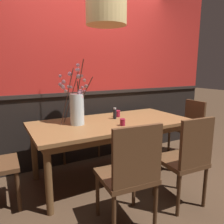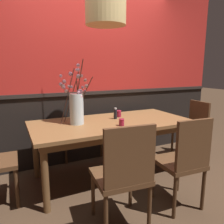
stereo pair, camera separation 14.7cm
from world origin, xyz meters
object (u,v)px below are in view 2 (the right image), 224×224
object	(u,v)px
vase_with_blossoms	(76,106)
condiment_bottle	(115,114)
dining_table	(112,127)
chair_near_side_left	(124,172)
chair_head_east_end	(193,126)
chair_far_side_left	(71,124)
candle_holder_nearer_center	(118,114)
chair_near_side_right	(184,159)
candle_holder_nearer_edge	(122,122)
chair_far_side_right	(105,120)
pendant_lamp	(106,13)

from	to	relation	value
vase_with_blossoms	condiment_bottle	world-z (taller)	vase_with_blossoms
vase_with_blossoms	dining_table	bearing A→B (deg)	-10.50
chair_near_side_left	chair_head_east_end	bearing A→B (deg)	28.21
dining_table	chair_far_side_left	size ratio (longest dim) A/B	2.12
condiment_bottle	candle_holder_nearer_center	bearing A→B (deg)	43.90
candle_holder_nearer_center	condiment_bottle	size ratio (longest dim) A/B	0.60
chair_near_side_right	candle_holder_nearer_edge	bearing A→B (deg)	116.78
candle_holder_nearer_edge	condiment_bottle	bearing A→B (deg)	74.97
chair_head_east_end	dining_table	bearing A→B (deg)	-178.86
chair_far_side_right	condiment_bottle	bearing A→B (deg)	-103.82
chair_far_side_right	vase_with_blossoms	bearing A→B (deg)	-131.65
chair_near_side_left	candle_holder_nearer_center	xyz separation A→B (m)	(0.52, 1.10, 0.25)
pendant_lamp	candle_holder_nearer_edge	bearing A→B (deg)	-55.67
vase_with_blossoms	pendant_lamp	world-z (taller)	pendant_lamp
chair_near_side_left	chair_near_side_right	distance (m)	0.67
chair_head_east_end	candle_holder_nearer_center	distance (m)	1.27
chair_near_side_left	condiment_bottle	size ratio (longest dim) A/B	6.58
candle_holder_nearer_center	chair_near_side_left	bearing A→B (deg)	-115.24
chair_far_side_right	chair_far_side_left	world-z (taller)	chair_far_side_right
chair_far_side_left	candle_holder_nearer_edge	distance (m)	1.21
chair_far_side_right	candle_holder_nearer_edge	size ratio (longest dim) A/B	11.77
chair_far_side_left	vase_with_blossoms	distance (m)	0.94
dining_table	candle_holder_nearer_center	size ratio (longest dim) A/B	22.41
dining_table	chair_near_side_left	xyz separation A→B (m)	(-0.33, -0.91, -0.13)
candle_holder_nearer_center	condiment_bottle	bearing A→B (deg)	-136.10
chair_far_side_left	condiment_bottle	bearing A→B (deg)	-64.30
vase_with_blossoms	condiment_bottle	distance (m)	0.55
chair_head_east_end	vase_with_blossoms	xyz separation A→B (m)	(-1.86, 0.05, 0.44)
chair_near_side_right	chair_far_side_right	size ratio (longest dim) A/B	0.99
chair_head_east_end	candle_holder_nearer_center	size ratio (longest dim) A/B	10.07
dining_table	candle_holder_nearer_center	xyz separation A→B (m)	(0.19, 0.19, 0.12)
chair_near_side_right	pendant_lamp	distance (m)	1.74
chair_far_side_right	pendant_lamp	bearing A→B (deg)	-112.70
dining_table	chair_head_east_end	bearing A→B (deg)	1.14
vase_with_blossoms	candle_holder_nearer_edge	world-z (taller)	vase_with_blossoms
chair_near_side_right	condiment_bottle	world-z (taller)	chair_near_side_right
candle_holder_nearer_center	pendant_lamp	bearing A→B (deg)	-138.88
chair_far_side_right	chair_near_side_right	bearing A→B (deg)	-88.54
chair_far_side_left	pendant_lamp	bearing A→B (deg)	-79.92
chair_near_side_left	chair_head_east_end	distance (m)	1.99
dining_table	chair_head_east_end	xyz separation A→B (m)	(1.42, 0.03, -0.15)
chair_near_side_left	candle_holder_nearer_edge	distance (m)	0.79
chair_far_side_left	candle_holder_nearer_center	xyz separation A→B (m)	(0.47, -0.71, 0.26)
chair_far_side_right	chair_head_east_end	world-z (taller)	chair_far_side_right
chair_near_side_left	vase_with_blossoms	distance (m)	1.08
chair_near_side_right	chair_far_side_left	bearing A→B (deg)	109.08
pendant_lamp	condiment_bottle	bearing A→B (deg)	39.84
dining_table	chair_near_side_right	bearing A→B (deg)	-69.35
candle_holder_nearer_edge	chair_near_side_right	bearing A→B (deg)	-63.22
chair_near_side_left	chair_near_side_right	xyz separation A→B (m)	(0.67, 0.01, -0.01)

